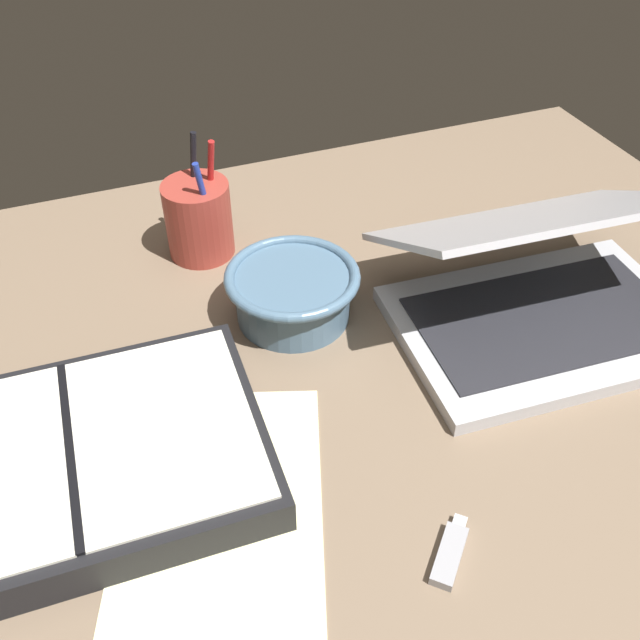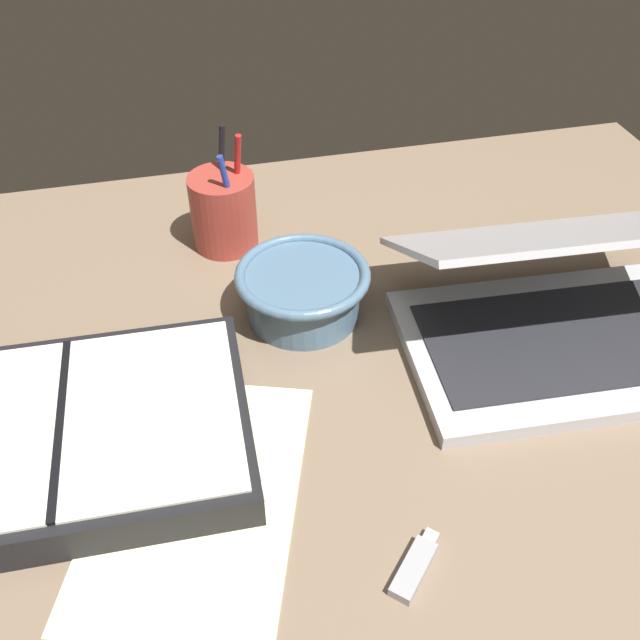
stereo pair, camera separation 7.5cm
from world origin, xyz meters
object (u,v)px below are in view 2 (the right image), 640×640
laptop (556,307)px  planner (65,436)px  scissors (158,510)px  pen_cup (224,211)px  bowl (303,290)px

laptop → planner: 54.30cm
planner → scissors: bearing=-47.0°
pen_cup → scissors: 43.41cm
laptop → planner: size_ratio=0.98×
pen_cup → laptop: bearing=-39.7°
scissors → laptop: bearing=14.0°
laptop → bowl: size_ratio=2.25×
laptop → bowl: (-26.86, 11.13, -1.18)cm
pen_cup → scissors: bearing=-106.2°
laptop → scissors: 48.05cm
laptop → scissors: size_ratio=2.61×
planner → scissors: 12.49cm
scissors → pen_cup: bearing=71.7°
planner → scissors: size_ratio=2.68×
pen_cup → planner: size_ratio=0.44×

